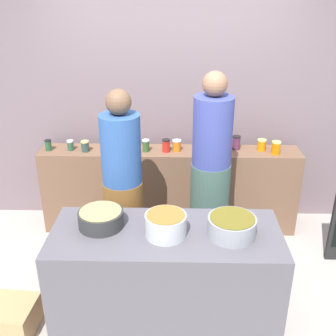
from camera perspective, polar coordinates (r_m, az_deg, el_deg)
ground at (r=3.76m, az=-0.13°, el=-17.02°), size 12.00×12.00×0.00m
storefront_wall at (r=4.38m, az=0.35°, el=11.41°), size 4.80×0.12×3.00m
display_shelf at (r=4.41m, az=0.23°, el=-3.00°), size 2.70×0.36×0.91m
prep_table at (r=3.26m, az=-0.28°, el=-15.05°), size 1.70×0.70×0.83m
preserve_jar_0 at (r=4.38m, az=-16.37°, el=3.09°), size 0.07×0.07×0.11m
preserve_jar_1 at (r=4.33m, az=-13.46°, el=3.12°), size 0.07×0.07×0.11m
preserve_jar_2 at (r=4.26m, az=-11.50°, el=3.01°), size 0.08×0.08×0.11m
preserve_jar_3 at (r=4.18m, az=-3.11°, el=3.15°), size 0.07×0.07×0.13m
preserve_jar_4 at (r=4.17m, az=-0.27°, el=3.16°), size 0.08×0.08×0.13m
preserve_jar_5 at (r=4.19m, az=1.23°, el=3.16°), size 0.09×0.09×0.12m
preserve_jar_6 at (r=4.22m, az=7.34°, el=3.31°), size 0.08×0.08×0.14m
preserve_jar_7 at (r=4.29m, az=9.52°, el=3.52°), size 0.08×0.08×0.14m
preserve_jar_8 at (r=4.31m, az=12.94°, el=3.16°), size 0.09×0.09×0.12m
preserve_jar_9 at (r=4.25m, az=14.85°, el=2.76°), size 0.09×0.09×0.13m
cooking_pot_left at (r=3.09m, az=-9.34°, el=-6.98°), size 0.34×0.34×0.13m
cooking_pot_center at (r=2.94m, az=-0.39°, el=-7.94°), size 0.30×0.30×0.17m
cooking_pot_right at (r=2.98m, az=8.89°, el=-8.07°), size 0.35×0.35×0.15m
cook_with_tongs at (r=3.55m, az=-6.25°, el=-4.19°), size 0.35×0.35×1.75m
cook_in_cap at (r=3.75m, az=5.93°, el=-1.78°), size 0.36×0.36×1.84m
bread_crate at (r=3.59m, az=-21.24°, el=-18.91°), size 0.43×0.38×0.25m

